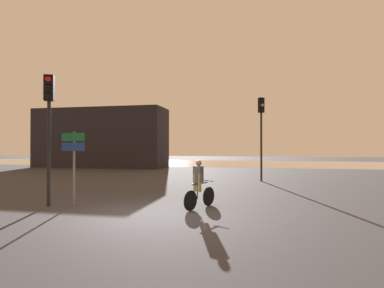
{
  "coord_description": "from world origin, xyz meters",
  "views": [
    {
      "loc": [
        3.26,
        -8.4,
        2.05
      ],
      "look_at": [
        0.5,
        5.0,
        2.2
      ],
      "focal_mm": 28.0,
      "sensor_mm": 36.0,
      "label": 1
    }
  ],
  "objects_px": {
    "traffic_light_far_right": "(261,124)",
    "distant_building": "(101,138)",
    "direction_sign_post": "(73,154)",
    "traffic_light_near_left": "(49,115)",
    "cyclist": "(199,184)"
  },
  "relations": [
    {
      "from": "distant_building",
      "to": "direction_sign_post",
      "type": "relative_size",
      "value": 5.16
    },
    {
      "from": "traffic_light_near_left",
      "to": "direction_sign_post",
      "type": "xyz_separation_m",
      "value": [
        0.75,
        0.32,
        -1.38
      ]
    },
    {
      "from": "direction_sign_post",
      "to": "traffic_light_far_right",
      "type": "bearing_deg",
      "value": -111.55
    },
    {
      "from": "distant_building",
      "to": "traffic_light_near_left",
      "type": "bearing_deg",
      "value": -66.19
    },
    {
      "from": "direction_sign_post",
      "to": "cyclist",
      "type": "bearing_deg",
      "value": -160.46
    },
    {
      "from": "cyclist",
      "to": "traffic_light_far_right",
      "type": "bearing_deg",
      "value": 100.89
    },
    {
      "from": "distant_building",
      "to": "cyclist",
      "type": "relative_size",
      "value": 8.28
    },
    {
      "from": "traffic_light_far_right",
      "to": "distant_building",
      "type": "bearing_deg",
      "value": -62.09
    },
    {
      "from": "traffic_light_far_right",
      "to": "traffic_light_near_left",
      "type": "height_order",
      "value": "traffic_light_far_right"
    },
    {
      "from": "distant_building",
      "to": "cyclist",
      "type": "distance_m",
      "value": 23.03
    },
    {
      "from": "cyclist",
      "to": "traffic_light_near_left",
      "type": "bearing_deg",
      "value": -147.24
    },
    {
      "from": "direction_sign_post",
      "to": "cyclist",
      "type": "relative_size",
      "value": 1.6
    },
    {
      "from": "traffic_light_far_right",
      "to": "direction_sign_post",
      "type": "height_order",
      "value": "traffic_light_far_right"
    },
    {
      "from": "traffic_light_far_right",
      "to": "cyclist",
      "type": "relative_size",
      "value": 3.12
    },
    {
      "from": "traffic_light_far_right",
      "to": "cyclist",
      "type": "bearing_deg",
      "value": 44.93
    }
  ]
}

